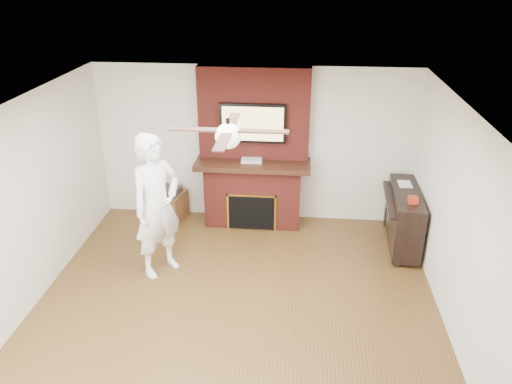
# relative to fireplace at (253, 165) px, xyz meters

# --- Properties ---
(room_shell) EXTENTS (5.36, 5.86, 2.86)m
(room_shell) POSITION_rel_fireplace_xyz_m (0.00, -2.55, 0.25)
(room_shell) COLOR #4D3316
(room_shell) RESTS_ON ground
(fireplace) EXTENTS (1.78, 0.64, 2.50)m
(fireplace) POSITION_rel_fireplace_xyz_m (0.00, 0.00, 0.00)
(fireplace) COLOR maroon
(fireplace) RESTS_ON ground
(tv) EXTENTS (1.00, 0.08, 0.60)m
(tv) POSITION_rel_fireplace_xyz_m (0.00, -0.05, 0.68)
(tv) COLOR black
(tv) RESTS_ON fireplace
(ceiling_fan) EXTENTS (1.21, 1.21, 0.31)m
(ceiling_fan) POSITION_rel_fireplace_xyz_m (-0.00, -2.55, 1.34)
(ceiling_fan) COLOR black
(ceiling_fan) RESTS_ON room_shell
(person) EXTENTS (0.83, 0.87, 1.98)m
(person) POSITION_rel_fireplace_xyz_m (-1.12, -1.55, -0.01)
(person) COLOR white
(person) RESTS_ON ground
(side_table) EXTENTS (0.59, 0.59, 0.57)m
(side_table) POSITION_rel_fireplace_xyz_m (-1.39, -0.07, -0.73)
(side_table) COLOR #563218
(side_table) RESTS_ON ground
(piano) EXTENTS (0.58, 1.37, 0.97)m
(piano) POSITION_rel_fireplace_xyz_m (2.29, -0.55, -0.52)
(piano) COLOR black
(piano) RESTS_ON ground
(cable_box) EXTENTS (0.33, 0.20, 0.05)m
(cable_box) POSITION_rel_fireplace_xyz_m (-0.02, -0.10, 0.11)
(cable_box) COLOR silver
(cable_box) RESTS_ON fireplace
(candle_orange) EXTENTS (0.07, 0.07, 0.13)m
(candle_orange) POSITION_rel_fireplace_xyz_m (-0.16, -0.23, -0.93)
(candle_orange) COLOR orange
(candle_orange) RESTS_ON ground
(candle_green) EXTENTS (0.08, 0.08, 0.08)m
(candle_green) POSITION_rel_fireplace_xyz_m (-0.01, -0.23, -0.95)
(candle_green) COLOR #377C31
(candle_green) RESTS_ON ground
(candle_cream) EXTENTS (0.08, 0.08, 0.10)m
(candle_cream) POSITION_rel_fireplace_xyz_m (0.11, -0.17, -0.95)
(candle_cream) COLOR beige
(candle_cream) RESTS_ON ground
(candle_blue) EXTENTS (0.06, 0.06, 0.08)m
(candle_blue) POSITION_rel_fireplace_xyz_m (0.27, -0.21, -0.95)
(candle_blue) COLOR #3A5CAF
(candle_blue) RESTS_ON ground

